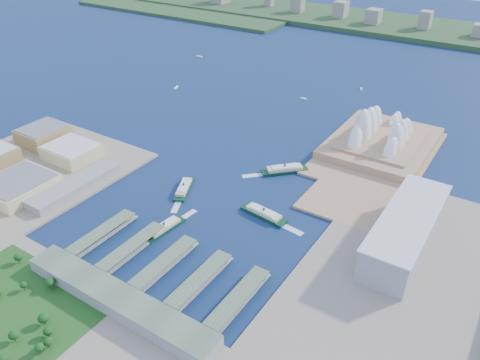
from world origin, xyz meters
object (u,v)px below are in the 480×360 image
Objects in this scene: ferry_b at (285,168)px; ferry_d at (264,212)px; ferry_c at (164,226)px; ferry_a at (184,187)px; toaster_building at (406,230)px; opera_house at (384,127)px.

ferry_b is 1.08× the size of ferry_d.
ferry_b is 183.84m from ferry_c.
toaster_building is at bearing -15.95° from ferry_a.
toaster_building is 2.78× the size of ferry_d.
opera_house is at bearing 114.23° from toaster_building.
opera_house reaches higher than toaster_building.
opera_house is at bearing -107.21° from ferry_c.
toaster_building is 3.03× the size of ferry_c.
toaster_building reaches higher than ferry_d.
ferry_d is (-54.52, -231.09, -26.74)m from opera_house.
ferry_a is at bearing -82.98° from ferry_b.
ferry_c is at bearing -153.27° from toaster_building.
opera_house is 3.52× the size of ferry_c.
opera_house is 3.48× the size of ferry_a.
ferry_b is at bearing -121.36° from opera_house.
ferry_b is 1.17× the size of ferry_c.
opera_house is at bearing 31.25° from ferry_a.
ferry_b is (-171.23, 66.70, -14.83)m from toaster_building.
ferry_a is 0.86× the size of ferry_b.
ferry_a is at bearing -171.44° from toaster_building.
ferry_d is at bearing -167.86° from toaster_building.
ferry_b reaches higher than ferry_a.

